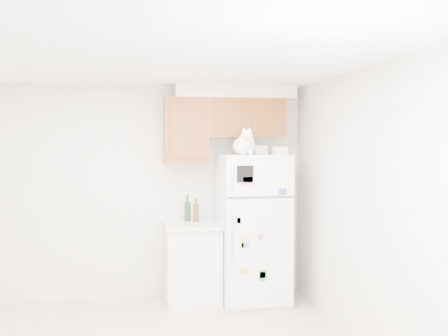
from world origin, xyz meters
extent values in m
cube|color=silver|center=(0.00, 2.00, 1.25)|extent=(3.80, 0.04, 2.50)
cube|color=silver|center=(0.00, -2.00, 1.25)|extent=(3.80, 0.04, 2.50)
cube|color=silver|center=(1.90, 0.00, 1.25)|extent=(0.04, 4.00, 2.50)
cube|color=white|center=(0.00, 0.00, 2.50)|extent=(3.80, 4.00, 0.04)
cube|color=brown|center=(1.20, 1.82, 2.12)|extent=(0.90, 0.33, 0.45)
cube|color=brown|center=(0.50, 1.82, 1.98)|extent=(0.50, 0.33, 0.75)
cube|color=silver|center=(1.07, 1.83, 2.42)|extent=(1.40, 0.37, 0.15)
cube|color=white|center=(1.25, 1.62, 0.85)|extent=(0.76, 0.72, 1.70)
cube|color=white|center=(1.25, 1.25, 1.48)|extent=(0.74, 0.03, 0.44)
cube|color=white|center=(1.25, 1.25, 0.64)|extent=(0.74, 0.03, 1.19)
cube|color=#59595B|center=(1.25, 1.25, 1.25)|extent=(0.74, 0.03, 0.02)
cylinder|color=silver|center=(0.93, 1.22, 1.47)|extent=(0.02, 0.02, 0.32)
cylinder|color=silver|center=(0.93, 1.22, 0.80)|extent=(0.02, 0.02, 0.55)
cube|color=black|center=(1.07, 1.23, 1.50)|extent=(0.18, 0.00, 0.18)
cube|color=white|center=(1.09, 1.23, 1.05)|extent=(0.22, 0.00, 0.28)
cube|color=yellow|center=(1.03, 1.23, 0.77)|extent=(0.05, 0.00, 0.11)
cube|color=gold|center=(1.06, 1.23, 0.45)|extent=(0.09, 0.00, 0.06)
cube|color=#3D8766|center=(1.07, 1.23, 0.73)|extent=(0.08, 0.00, 0.06)
cube|color=silver|center=(0.97, 1.23, 1.00)|extent=(0.10, 0.00, 0.06)
cube|color=#8BA6C6|center=(1.13, 1.23, 1.45)|extent=(0.05, 0.00, 0.05)
cube|color=#419054|center=(1.27, 1.23, 0.41)|extent=(0.08, 0.00, 0.09)
cube|color=white|center=(1.55, 1.23, 0.92)|extent=(0.05, 0.00, 0.09)
cube|color=#26589B|center=(1.49, 1.23, 1.30)|extent=(0.08, 0.00, 0.07)
cube|color=#CA509B|center=(1.10, 1.23, 1.43)|extent=(0.11, 0.00, 0.08)
cube|color=#419166|center=(1.26, 1.23, 0.39)|extent=(0.07, 0.00, 0.10)
cube|color=#BA4A8D|center=(1.24, 1.23, 0.82)|extent=(0.06, 0.00, 0.06)
cube|color=white|center=(0.56, 1.68, 0.44)|extent=(0.60, 0.60, 0.88)
cube|color=silver|center=(0.56, 1.66, 0.90)|extent=(0.64, 0.64, 0.04)
ellipsoid|color=white|center=(1.11, 1.47, 1.80)|extent=(0.24, 0.33, 0.21)
ellipsoid|color=white|center=(1.11, 1.38, 1.84)|extent=(0.18, 0.14, 0.19)
sphere|color=white|center=(1.11, 1.33, 1.92)|extent=(0.12, 0.12, 0.12)
cone|color=white|center=(1.08, 1.33, 1.98)|extent=(0.04, 0.04, 0.05)
cone|color=white|center=(1.14, 1.33, 1.98)|extent=(0.04, 0.04, 0.05)
cone|color=#D88C8C|center=(1.08, 1.32, 1.97)|extent=(0.02, 0.02, 0.03)
cone|color=#D88C8C|center=(1.14, 1.32, 1.97)|extent=(0.02, 0.02, 0.03)
sphere|color=white|center=(1.11, 1.28, 1.90)|extent=(0.05, 0.05, 0.05)
sphere|color=white|center=(1.07, 1.34, 1.73)|extent=(0.07, 0.07, 0.07)
sphere|color=white|center=(1.15, 1.34, 1.73)|extent=(0.07, 0.07, 0.07)
cylinder|color=white|center=(1.21, 1.59, 1.73)|extent=(0.15, 0.21, 0.07)
cube|color=white|center=(1.34, 1.71, 1.75)|extent=(0.18, 0.14, 0.10)
cube|color=white|center=(1.53, 1.49, 1.74)|extent=(0.16, 0.12, 0.09)
camera|label=1|loc=(-0.15, -4.21, 1.84)|focal=42.00mm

